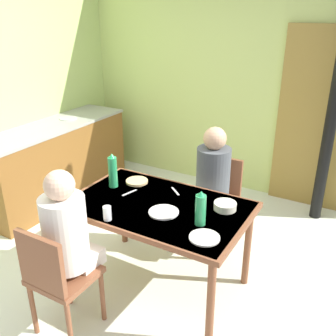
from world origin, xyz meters
The scene contains 19 objects.
ground_plane centered at (0.00, 0.00, 0.00)m, with size 5.86×5.86×0.00m, color silver.
wall_back centered at (0.00, 2.25, 1.41)m, with size 4.04×0.10×2.82m, color #BBD175.
wall_left centered at (-1.92, 0.56, 1.41)m, with size 0.10×3.38×2.82m, color #B7D277.
door_wooden centered at (1.06, 2.17, 1.00)m, with size 0.80×0.05×2.00m, color olive.
kitchen_counter centered at (-1.59, 0.87, 0.45)m, with size 0.61×1.97×0.91m.
dining_table centered at (0.33, 0.09, 0.68)m, with size 1.38×0.87×0.75m.
chair_near_diner centered at (0.01, -0.70, 0.50)m, with size 0.40×0.40×0.87m.
chair_far_diner centered at (0.49, 0.88, 0.50)m, with size 0.40×0.40×0.87m.
person_near_diner centered at (0.01, -0.56, 0.78)m, with size 0.30×0.37×0.77m.
person_far_diner centered at (0.49, 0.74, 0.78)m, with size 0.30×0.37×0.77m.
water_bottle_green_near centered at (0.73, -0.01, 0.87)m, with size 0.08×0.08×0.26m.
water_bottle_green_far centered at (-0.17, 0.18, 0.89)m, with size 0.08×0.08×0.30m.
serving_bowl_center centered at (0.80, 0.28, 0.78)m, with size 0.17×0.17×0.06m, color beige.
dinner_plate_near_left centered at (0.83, -0.16, 0.76)m, with size 0.21×0.21×0.01m, color white.
dinner_plate_near_right centered at (0.43, 0.00, 0.76)m, with size 0.22×0.22×0.01m, color white.
drinking_glass_by_near_diner centered at (0.13, -0.28, 0.81)m, with size 0.06×0.06×0.10m, color silver.
bread_plate_sliced centered at (-0.04, 0.34, 0.76)m, with size 0.19×0.19×0.02m, color #DBB77A.
cutlery_knife_near centered at (0.33, 0.35, 0.76)m, with size 0.15×0.02×0.00m, color silver.
cutlery_fork_near centered at (0.02, 0.14, 0.76)m, with size 0.15×0.02×0.00m, color silver.
Camera 1 is at (1.67, -2.10, 2.16)m, focal length 40.62 mm.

